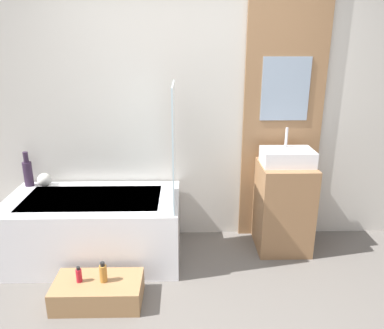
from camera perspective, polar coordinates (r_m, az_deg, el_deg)
name	(u,v)px	position (r m, az deg, el deg)	size (l,w,h in m)	color
wall_tiled_back	(190,105)	(3.49, -0.32, 9.00)	(4.20, 0.06, 2.60)	beige
wall_wood_accent	(284,105)	(3.56, 13.79, 8.78)	(0.73, 0.04, 2.60)	#8E6642
bathtub	(95,227)	(3.48, -14.57, -9.26)	(1.49, 0.80, 0.57)	white
glass_shower_screen	(174,146)	(3.02, -2.77, 2.90)	(0.01, 0.58, 0.98)	silver
wooden_step_bench	(98,292)	(3.02, -14.09, -18.27)	(0.65, 0.35, 0.18)	#997047
vanity_cabinet	(283,207)	(3.57, 13.73, -6.27)	(0.47, 0.48, 0.82)	#8E6642
sink	(287,157)	(3.40, 14.33, 1.12)	(0.45, 0.30, 0.32)	white
vase_tall_dark	(28,172)	(3.79, -23.73, -1.06)	(0.08, 0.08, 0.33)	#2D1E33
vase_round_light	(44,180)	(3.74, -21.58, -2.19)	(0.13, 0.13, 0.13)	silver
bottle_soap_primary	(79,275)	(2.97, -16.85, -15.82)	(0.04, 0.04, 0.12)	#B21928
bottle_soap_secondary	(103,273)	(2.92, -13.38, -15.77)	(0.05, 0.05, 0.16)	#B2752D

